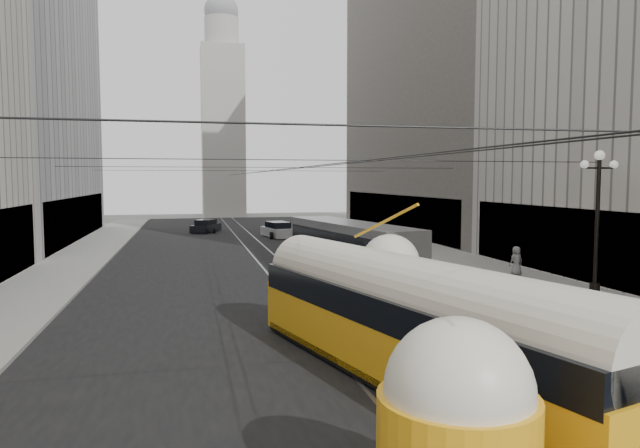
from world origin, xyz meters
TOP-DOWN VIEW (x-y plane):
  - road at (0.00, 32.50)m, footprint 20.00×85.00m
  - sidewalk_left at (-12.00, 36.00)m, footprint 4.00×72.00m
  - sidewalk_right at (12.00, 36.00)m, footprint 4.00×72.00m
  - rail_left at (-0.75, 32.50)m, footprint 0.12×85.00m
  - rail_right at (0.75, 32.50)m, footprint 0.12×85.00m
  - building_right_far at (20.00, 48.00)m, footprint 12.60×32.60m
  - distant_tower at (0.00, 80.00)m, footprint 6.00×6.00m
  - lamppost_right_mid at (12.60, 18.00)m, footprint 1.86×0.44m
  - catenary at (0.12, 31.49)m, footprint 25.00×72.00m
  - streetcar at (0.50, 9.85)m, footprint 5.76×14.65m
  - city_bus at (3.53, 25.76)m, footprint 4.56×11.87m
  - sedan_white_far at (2.87, 47.33)m, footprint 2.70×4.77m
  - sedan_dark_far at (-3.35, 53.73)m, footprint 3.21×4.39m
  - pedestrian_sidewalk_right at (11.95, 23.21)m, footprint 0.81×0.54m

SIDE VIEW (x-z plane):
  - road at x=0.00m, z-range -0.01..0.01m
  - rail_left at x=-0.75m, z-range -0.02..0.02m
  - rail_right at x=0.75m, z-range -0.02..0.02m
  - sidewalk_left at x=-12.00m, z-range 0.00..0.15m
  - sidewalk_right at x=12.00m, z-range 0.00..0.15m
  - sedan_dark_far at x=-3.35m, z-range -0.06..1.22m
  - sedan_white_far at x=2.87m, z-range -0.07..1.35m
  - pedestrian_sidewalk_right at x=11.95m, z-range 0.15..1.71m
  - city_bus at x=3.53m, z-range 0.14..3.07m
  - streetcar at x=0.50m, z-range -0.04..3.26m
  - lamppost_right_mid at x=12.60m, z-range 0.56..6.93m
  - catenary at x=0.12m, z-range 5.77..6.00m
  - distant_tower at x=0.00m, z-range -0.71..30.65m
  - building_right_far at x=20.00m, z-range 0.01..32.61m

